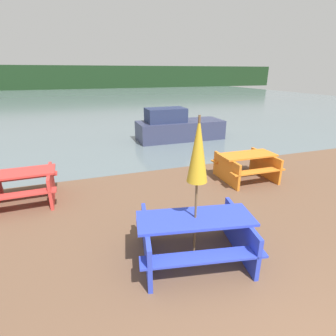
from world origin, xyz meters
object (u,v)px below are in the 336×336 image
at_px(picnic_table_blue, 195,233).
at_px(picnic_table_orange, 246,164).
at_px(boat, 178,127).
at_px(umbrella_gold, 198,151).
at_px(picnic_table_red, 22,184).

relative_size(picnic_table_blue, picnic_table_orange, 1.30).
bearing_deg(boat, umbrella_gold, -109.54).
relative_size(picnic_table_blue, umbrella_gold, 0.87).
bearing_deg(umbrella_gold, picnic_table_blue, 82.87).
xyz_separation_m(picnic_table_blue, umbrella_gold, (-0.00, -0.00, 1.41)).
bearing_deg(picnic_table_blue, boat, 70.71).
xyz_separation_m(umbrella_gold, boat, (2.73, 7.79, -1.33)).
distance_m(picnic_table_red, umbrella_gold, 4.60).
xyz_separation_m(picnic_table_orange, picnic_table_red, (-5.88, 0.51, 0.00)).
bearing_deg(picnic_table_orange, boat, 91.53).
xyz_separation_m(picnic_table_red, boat, (5.74, 4.61, 0.10)).
distance_m(picnic_table_blue, umbrella_gold, 1.41).
relative_size(picnic_table_red, boat, 0.39).
bearing_deg(boat, picnic_table_blue, -109.54).
relative_size(umbrella_gold, boat, 0.61).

